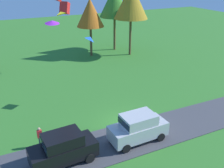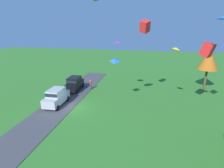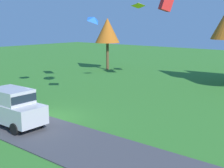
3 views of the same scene
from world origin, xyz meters
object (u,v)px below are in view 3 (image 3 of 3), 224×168
object	(u,v)px
kite_diamond_trailing_tail	(138,4)
kite_diamond_over_trees	(95,19)
kite_box_high_left	(166,4)
tree_lone_near	(107,31)
car_suv_far_end	(11,106)

from	to	relation	value
kite_diamond_trailing_tail	kite_diamond_over_trees	world-z (taller)	kite_diamond_trailing_tail
kite_box_high_left	tree_lone_near	bearing A→B (deg)	161.61
kite_diamond_trailing_tail	tree_lone_near	bearing A→B (deg)	145.71
kite_box_high_left	kite_diamond_over_trees	size ratio (longest dim) A/B	1.38
kite_diamond_trailing_tail	kite_diamond_over_trees	distance (m)	7.26
car_suv_far_end	kite_diamond_trailing_tail	world-z (taller)	kite_diamond_trailing_tail
tree_lone_near	kite_box_high_left	xyz separation A→B (m)	(10.91, -3.63, 2.92)
car_suv_far_end	tree_lone_near	distance (m)	24.59
kite_box_high_left	kite_diamond_trailing_tail	bearing A→B (deg)	-115.15
kite_diamond_trailing_tail	kite_diamond_over_trees	xyz separation A→B (m)	(0.84, -7.06, -1.46)
kite_diamond_trailing_tail	kite_diamond_over_trees	bearing A→B (deg)	-83.21
car_suv_far_end	tree_lone_near	xyz separation A→B (m)	(-10.98, 21.65, 3.91)
kite_box_high_left	kite_diamond_over_trees	bearing A→B (deg)	-92.97
car_suv_far_end	kite_diamond_over_trees	size ratio (longest dim) A/B	4.61
tree_lone_near	kite_diamond_trailing_tail	bearing A→B (deg)	-34.29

